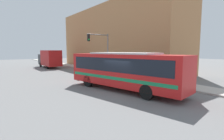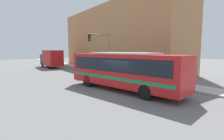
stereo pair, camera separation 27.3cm
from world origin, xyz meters
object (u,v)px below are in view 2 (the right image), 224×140
object	(u,v)px
parking_meter	(114,68)
pedestrian_near_corner	(135,68)
fire_hydrant	(149,77)
traffic_light_pole	(102,46)
delivery_truck	(51,58)
city_bus	(123,69)

from	to	relation	value
parking_meter	pedestrian_near_corner	xyz separation A→B (m)	(1.19, -2.72, 0.10)
fire_hydrant	parking_meter	size ratio (longest dim) A/B	0.64
parking_meter	pedestrian_near_corner	world-z (taller)	pedestrian_near_corner
pedestrian_near_corner	traffic_light_pole	bearing A→B (deg)	116.97
delivery_truck	parking_meter	xyz separation A→B (m)	(3.98, -14.72, -0.81)
parking_meter	traffic_light_pole	bearing A→B (deg)	122.47
traffic_light_pole	pedestrian_near_corner	size ratio (longest dim) A/B	3.00
pedestrian_near_corner	fire_hydrant	bearing A→B (deg)	-109.17
traffic_light_pole	pedestrian_near_corner	world-z (taller)	traffic_light_pole
city_bus	delivery_truck	bearing A→B (deg)	77.27
traffic_light_pole	parking_meter	size ratio (longest dim) A/B	4.49
delivery_truck	fire_hydrant	world-z (taller)	delivery_truck
fire_hydrant	parking_meter	distance (m)	6.17
city_bus	traffic_light_pole	bearing A→B (deg)	57.18
delivery_truck	parking_meter	world-z (taller)	delivery_truck
city_bus	pedestrian_near_corner	distance (m)	7.77
parking_meter	city_bus	bearing A→B (deg)	-121.24
delivery_truck	city_bus	bearing A→B (deg)	-91.84
fire_hydrant	pedestrian_near_corner	bearing A→B (deg)	70.83
city_bus	traffic_light_pole	size ratio (longest dim) A/B	2.00
city_bus	fire_hydrant	distance (m)	5.12
fire_hydrant	city_bus	bearing A→B (deg)	-161.29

